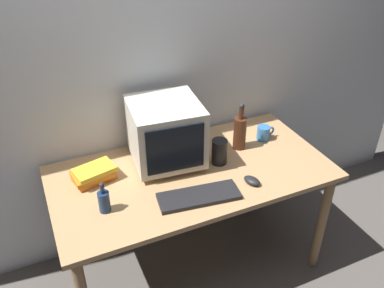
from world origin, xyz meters
name	(u,v)px	position (x,y,z in m)	size (l,w,h in m)	color
ground_plane	(192,262)	(0.00, 0.00, 0.00)	(6.00, 6.00, 0.00)	#56514C
back_wall	(160,61)	(0.00, 0.45, 1.25)	(4.00, 0.08, 2.50)	silver
desk	(192,183)	(0.00, 0.00, 0.67)	(1.56, 0.79, 0.76)	tan
crt_monitor	(166,133)	(-0.09, 0.15, 0.95)	(0.41, 0.42, 0.37)	beige
keyboard	(199,196)	(-0.06, -0.23, 0.77)	(0.42, 0.15, 0.02)	black
computer_mouse	(252,181)	(0.25, -0.23, 0.78)	(0.06, 0.10, 0.04)	black
bottle_tall	(240,132)	(0.36, 0.10, 0.87)	(0.08, 0.08, 0.30)	#472314
bottle_short	(104,201)	(-0.53, -0.12, 0.82)	(0.06, 0.06, 0.17)	navy
book_stack	(94,174)	(-0.52, 0.14, 0.80)	(0.24, 0.19, 0.08)	orange
mug	(264,133)	(0.55, 0.12, 0.80)	(0.12, 0.08, 0.09)	#3370B2
metal_canister	(219,152)	(0.18, 0.01, 0.83)	(0.09, 0.09, 0.15)	black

